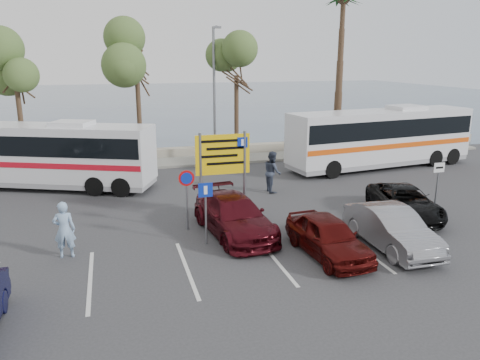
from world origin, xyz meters
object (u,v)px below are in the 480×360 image
object	(u,v)px
direction_sign	(223,161)
car_maroon	(234,216)
car_silver_b	(391,228)
pedestrian_near	(64,230)
car_red	(328,236)
coach_bus_left	(44,157)
coach_bus_right	(381,140)
suv_black	(404,202)
street_lamp_right	(214,88)
pedestrian_far	(272,172)

from	to	relation	value
direction_sign	car_maroon	xyz separation A→B (m)	(-0.00, -1.70, -1.72)
car_silver_b	car_maroon	bearing A→B (deg)	151.01
car_maroon	pedestrian_near	xyz separation A→B (m)	(-5.89, -0.53, 0.25)
car_red	pedestrian_near	size ratio (longest dim) A/B	2.06
coach_bus_left	coach_bus_right	size ratio (longest dim) A/B	0.92
coach_bus_left	suv_black	xyz separation A→B (m)	(14.80, -8.75, -0.95)
coach_bus_right	suv_black	world-z (taller)	coach_bus_right
street_lamp_right	pedestrian_far	bearing A→B (deg)	-79.69
car_red	car_silver_b	world-z (taller)	car_silver_b
pedestrian_near	street_lamp_right	bearing A→B (deg)	-120.52
coach_bus_left	car_maroon	world-z (taller)	coach_bus_left
pedestrian_near	direction_sign	bearing A→B (deg)	-157.64
car_red	car_silver_b	xyz separation A→B (m)	(2.40, 0.02, 0.03)
car_silver_b	coach_bus_right	bearing A→B (deg)	60.28
coach_bus_right	car_silver_b	size ratio (longest dim) A/B	2.77
car_silver_b	coach_bus_left	bearing A→B (deg)	137.38
coach_bus_left	pedestrian_near	xyz separation A→B (m)	(1.61, -9.29, -0.62)
car_maroon	pedestrian_far	size ratio (longest dim) A/B	2.44
car_red	street_lamp_right	bearing A→B (deg)	88.05
coach_bus_right	pedestrian_far	size ratio (longest dim) A/B	5.89
coach_bus_right	car_silver_b	xyz separation A→B (m)	(-6.31, -10.96, -0.98)
car_maroon	coach_bus_left	bearing A→B (deg)	123.42
pedestrian_near	suv_black	bearing A→B (deg)	-176.05
coach_bus_right	pedestrian_near	size ratio (longest dim) A/B	6.18
coach_bus_left	car_maroon	xyz separation A→B (m)	(7.50, -8.75, -0.87)
coach_bus_right	car_maroon	distance (m)	13.93
car_red	pedestrian_near	distance (m)	8.68
pedestrian_far	coach_bus_right	bearing A→B (deg)	-65.62
street_lamp_right	pedestrian_near	xyz separation A→B (m)	(-7.89, -12.55, -3.64)
coach_bus_left	coach_bus_right	distance (m)	18.71
direction_sign	pedestrian_near	distance (m)	6.47
car_silver_b	pedestrian_near	distance (m)	11.02
coach_bus_left	car_red	distance (m)	15.27
coach_bus_right	car_silver_b	bearing A→B (deg)	-119.92
street_lamp_right	car_maroon	world-z (taller)	street_lamp_right
car_maroon	pedestrian_far	world-z (taller)	pedestrian_far
coach_bus_right	pedestrian_near	bearing A→B (deg)	-152.88
pedestrian_near	pedestrian_far	xyz separation A→B (m)	(9.17, 5.53, 0.05)
car_maroon	car_red	size ratio (longest dim) A/B	1.24
pedestrian_near	coach_bus_left	bearing A→B (deg)	-78.53
car_silver_b	pedestrian_near	xyz separation A→B (m)	(-10.79, 2.20, 0.25)
coach_bus_right	car_silver_b	distance (m)	12.68
car_maroon	pedestrian_far	distance (m)	5.99
coach_bus_right	street_lamp_right	bearing A→B (deg)	157.58
suv_black	pedestrian_near	xyz separation A→B (m)	(-13.19, -0.53, 0.33)
direction_sign	pedestrian_far	xyz separation A→B (m)	(3.27, 3.30, -1.42)
direction_sign	car_silver_b	distance (m)	6.83
coach_bus_right	suv_black	xyz separation A→B (m)	(-3.91, -8.22, -1.05)
street_lamp_right	suv_black	bearing A→B (deg)	-66.20
coach_bus_left	pedestrian_far	xyz separation A→B (m)	(10.78, -3.75, -0.57)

